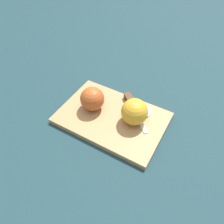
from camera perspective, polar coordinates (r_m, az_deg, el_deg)
The scene contains 6 objects.
ground_plane at distance 0.72m, azimuth -0.00°, elevation -1.99°, with size 4.00×4.00×0.00m, color #193338.
cutting_board at distance 0.71m, azimuth -0.00°, elevation -1.55°, with size 0.36×0.27×0.02m.
apple_half_left at distance 0.71m, azimuth -5.16°, elevation 3.43°, with size 0.08×0.08×0.08m.
apple_half_right at distance 0.67m, azimuth 5.88°, elevation 0.02°, with size 0.08×0.08×0.08m.
knife at distance 0.74m, azimuth 5.05°, elevation 2.32°, with size 0.15×0.11×0.02m.
apple_slice at distance 0.72m, azimuth 7.86°, elevation 0.16°, with size 0.06×0.06×0.01m.
Camera 1 is at (0.28, -0.37, 0.55)m, focal length 35.00 mm.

